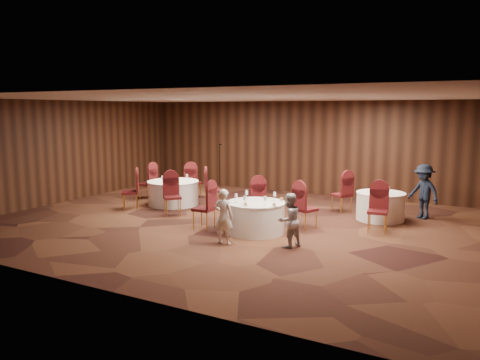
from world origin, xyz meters
The scene contains 15 objects.
ground centered at (0.00, 0.00, 0.00)m, with size 12.00×12.00×0.00m, color black.
room_shell centered at (0.00, 0.00, 1.96)m, with size 12.00×12.00×12.00m.
table_main centered at (1.06, -0.61, 0.38)m, with size 1.40×1.40×0.74m.
table_left centered at (-2.64, 1.14, 0.38)m, with size 1.57×1.57×0.74m.
table_right centered at (3.39, 2.13, 0.38)m, with size 1.27×1.27×0.74m.
chairs_main centered at (0.73, 0.00, 0.50)m, with size 2.82×2.04×1.00m.
chairs_left centered at (-2.69, 1.12, 0.50)m, with size 3.19×3.05×1.00m.
chairs_right centered at (2.90, 1.75, 0.50)m, with size 2.03×2.41×1.00m.
tabletop_main centered at (1.20, -0.70, 0.84)m, with size 1.08×1.08×0.22m.
tabletop_left centered at (-2.64, 1.14, 0.82)m, with size 0.84×0.79×0.22m.
tabletop_right centered at (3.63, 1.87, 0.90)m, with size 0.08×0.08×0.22m.
mic_stand centered at (-2.66, 3.98, 0.50)m, with size 0.24×0.24×1.70m.
woman_a centered at (0.87, -1.78, 0.61)m, with size 0.44×0.29×1.22m, color silver.
woman_b centered at (2.21, -1.34, 0.58)m, with size 0.57×0.44×1.17m, color #A3A2A7.
man_c centered at (4.37, 2.82, 0.73)m, with size 0.95×0.55×1.47m, color black.
Camera 1 is at (5.88, -10.33, 2.91)m, focal length 35.00 mm.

